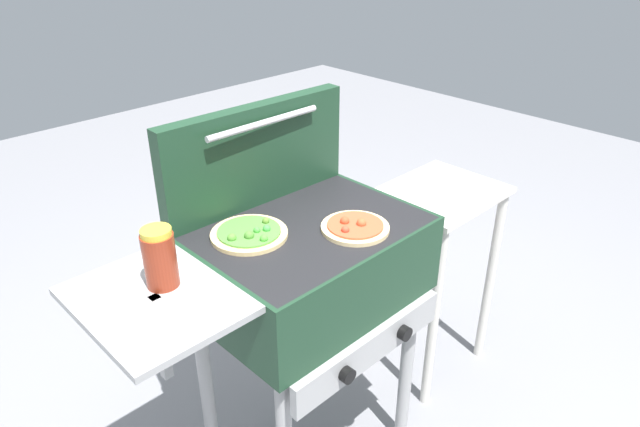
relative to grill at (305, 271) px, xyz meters
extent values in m
cube|color=#193823|center=(0.01, 0.00, 0.02)|extent=(0.64, 0.48, 0.24)
cube|color=black|center=(0.01, 0.00, 0.14)|extent=(0.61, 0.46, 0.01)
cube|color=#9A9A9A|center=(-0.47, 0.00, 0.13)|extent=(0.32, 0.41, 0.02)
cube|color=#9A9A9A|center=(-0.47, 0.00, 0.02)|extent=(0.02, 0.02, 0.24)
cube|color=#9A9A9A|center=(0.01, -0.25, -0.15)|extent=(0.58, 0.02, 0.10)
cylinder|color=black|center=(-0.11, -0.27, -0.15)|extent=(0.04, 0.02, 0.04)
cylinder|color=black|center=(0.13, -0.27, -0.15)|extent=(0.04, 0.02, 0.04)
cylinder|color=#9A9A9A|center=(0.28, -0.19, -0.43)|extent=(0.04, 0.04, 0.66)
cylinder|color=#9A9A9A|center=(-0.26, 0.19, -0.43)|extent=(0.04, 0.04, 0.66)
cylinder|color=#9A9A9A|center=(0.28, 0.19, -0.43)|extent=(0.04, 0.04, 0.66)
cube|color=#193823|center=(0.01, 0.22, 0.29)|extent=(0.63, 0.07, 0.30)
cylinder|color=#B7B7BC|center=(0.01, 0.17, 0.40)|extent=(0.38, 0.02, 0.02)
cylinder|color=beige|center=(0.09, -0.11, 0.15)|extent=(0.19, 0.19, 0.01)
cylinder|color=#D14C2D|center=(0.09, -0.11, 0.16)|extent=(0.16, 0.16, 0.01)
sphere|color=#B9512C|center=(0.10, -0.12, 0.17)|extent=(0.03, 0.03, 0.03)
sphere|color=#B74526|center=(0.08, -0.08, 0.17)|extent=(0.03, 0.03, 0.03)
sphere|color=#C8442B|center=(0.05, -0.11, 0.17)|extent=(0.02, 0.02, 0.02)
cylinder|color=#E0C17F|center=(-0.14, 0.07, 0.15)|extent=(0.21, 0.21, 0.01)
cylinder|color=#4C8C38|center=(-0.14, 0.07, 0.16)|extent=(0.17, 0.17, 0.01)
sphere|color=#519132|center=(-0.20, 0.07, 0.17)|extent=(0.02, 0.02, 0.02)
sphere|color=green|center=(-0.13, 0.05, 0.17)|extent=(0.02, 0.02, 0.02)
sphere|color=#49822F|center=(-0.16, 0.04, 0.17)|extent=(0.03, 0.03, 0.03)
sphere|color=green|center=(-0.10, 0.04, 0.17)|extent=(0.02, 0.02, 0.02)
sphere|color=#56802D|center=(-0.08, 0.08, 0.17)|extent=(0.02, 0.02, 0.02)
sphere|color=green|center=(-0.14, 0.01, 0.17)|extent=(0.02, 0.02, 0.02)
cylinder|color=maroon|center=(-0.42, 0.03, 0.21)|extent=(0.08, 0.08, 0.13)
cylinder|color=gold|center=(-0.42, 0.03, 0.29)|extent=(0.07, 0.07, 0.01)
cube|color=beige|center=(0.67, 0.00, 0.02)|extent=(0.44, 0.36, 0.02)
cylinder|color=beige|center=(0.48, -0.15, -0.37)|extent=(0.04, 0.04, 0.77)
cylinder|color=beige|center=(0.86, -0.15, -0.37)|extent=(0.04, 0.04, 0.77)
cylinder|color=beige|center=(0.48, 0.15, -0.37)|extent=(0.04, 0.04, 0.77)
cylinder|color=beige|center=(0.86, 0.15, -0.37)|extent=(0.04, 0.04, 0.77)
camera|label=1|loc=(-0.94, -1.02, 0.93)|focal=32.20mm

